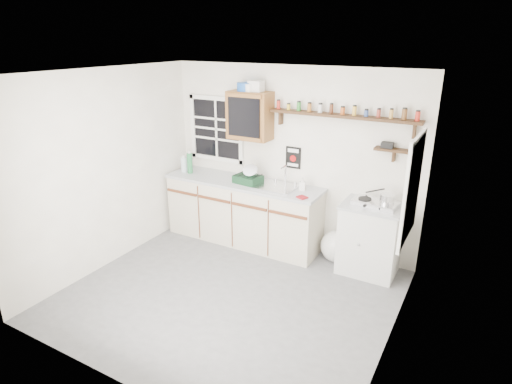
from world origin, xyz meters
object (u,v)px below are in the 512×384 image
main_cabinet (243,211)px  hotplate (375,203)px  dish_rack (249,177)px  right_cabinet (370,239)px  spice_shelf (343,115)px  upper_cabinet (250,116)px

main_cabinet → hotplate: bearing=0.2°
main_cabinet → dish_rack: (0.11, -0.02, 0.55)m
right_cabinet → spice_shelf: (-0.51, 0.19, 1.47)m
right_cabinet → spice_shelf: bearing=159.9°
spice_shelf → dish_rack: spice_shelf is taller
main_cabinet → spice_shelf: spice_shelf is taller
spice_shelf → main_cabinet: bearing=-170.8°
upper_cabinet → dish_rack: (0.08, -0.17, -0.82)m
main_cabinet → spice_shelf: 1.99m
spice_shelf → right_cabinet: bearing=-20.1°
main_cabinet → dish_rack: bearing=-10.9°
right_cabinet → upper_cabinet: 2.26m
upper_cabinet → spice_shelf: upper_cabinet is taller
dish_rack → hotplate: (1.75, 0.03, -0.06)m
upper_cabinet → dish_rack: 0.84m
right_cabinet → upper_cabinet: upper_cabinet is taller
main_cabinet → hotplate: (1.86, 0.01, 0.48)m
spice_shelf → dish_rack: (-1.21, -0.23, -0.92)m
main_cabinet → dish_rack: 0.56m
upper_cabinet → dish_rack: upper_cabinet is taller
hotplate → main_cabinet: bearing=-174.2°
right_cabinet → dish_rack: (-1.72, -0.05, 0.55)m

